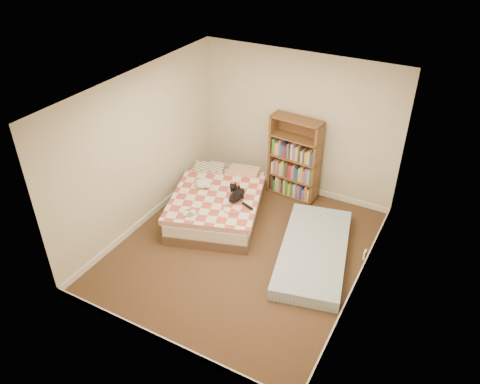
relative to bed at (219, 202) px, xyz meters
The scene contains 6 objects.
room 1.39m from the bed, 38.79° to the right, with size 3.51×4.01×2.51m.
bed is the anchor object (origin of this frame).
bookshelf 1.47m from the bed, 54.00° to the left, with size 0.91×0.38×1.47m.
floor_mattress 1.81m from the bed, ahead, with size 0.94×2.08×0.19m, color #6D91B5.
black_cat 0.48m from the bed, ahead, with size 0.41×0.68×0.16m.
white_dog 0.41m from the bed, behind, with size 0.34×0.36×0.13m.
Camera 1 is at (2.58, -4.84, 4.60)m, focal length 35.00 mm.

